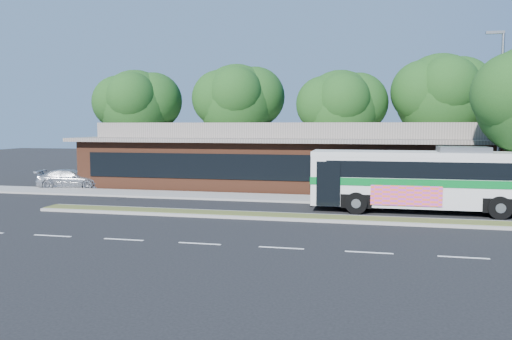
# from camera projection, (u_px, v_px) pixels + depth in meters

# --- Properties ---
(ground) EXTENTS (120.00, 120.00, 0.00)m
(ground) POSITION_uv_depth(u_px,v_px,m) (299.00, 221.00, 22.33)
(ground) COLOR black
(ground) RESTS_ON ground
(median_strip) EXTENTS (26.00, 1.10, 0.15)m
(median_strip) POSITION_uv_depth(u_px,v_px,m) (301.00, 217.00, 22.91)
(median_strip) COLOR #484E21
(median_strip) RESTS_ON ground
(sidewalk) EXTENTS (44.00, 2.60, 0.12)m
(sidewalk) POSITION_uv_depth(u_px,v_px,m) (314.00, 199.00, 28.55)
(sidewalk) COLOR gray
(sidewalk) RESTS_ON ground
(parking_lot) EXTENTS (14.00, 12.00, 0.01)m
(parking_lot) POSITION_uv_depth(u_px,v_px,m) (68.00, 185.00, 35.86)
(parking_lot) COLOR black
(parking_lot) RESTS_ON ground
(plaza_building) EXTENTS (33.20, 11.20, 4.45)m
(plaza_building) POSITION_uv_depth(u_px,v_px,m) (323.00, 156.00, 34.78)
(plaza_building) COLOR #5C2E1C
(plaza_building) RESTS_ON ground
(lamp_post) EXTENTS (0.93, 0.18, 9.07)m
(lamp_post) POSITION_uv_depth(u_px,v_px,m) (499.00, 113.00, 25.71)
(lamp_post) COLOR slate
(lamp_post) RESTS_ON ground
(tree_bg_a) EXTENTS (6.47, 5.80, 8.63)m
(tree_bg_a) POSITION_uv_depth(u_px,v_px,m) (142.00, 105.00, 39.62)
(tree_bg_a) COLOR black
(tree_bg_a) RESTS_ON ground
(tree_bg_b) EXTENTS (6.69, 6.00, 9.00)m
(tree_bg_b) POSITION_uv_depth(u_px,v_px,m) (243.00, 101.00, 38.87)
(tree_bg_b) COLOR black
(tree_bg_b) RESTS_ON ground
(tree_bg_c) EXTENTS (6.24, 5.60, 8.26)m
(tree_bg_c) POSITION_uv_depth(u_px,v_px,m) (346.00, 107.00, 36.26)
(tree_bg_c) COLOR black
(tree_bg_c) RESTS_ON ground
(tree_bg_d) EXTENTS (6.91, 6.20, 9.37)m
(tree_bg_d) POSITION_uv_depth(u_px,v_px,m) (446.00, 95.00, 35.68)
(tree_bg_d) COLOR black
(tree_bg_d) RESTS_ON ground
(transit_bus) EXTENTS (11.63, 2.77, 3.26)m
(transit_bus) POSITION_uv_depth(u_px,v_px,m) (432.00, 176.00, 24.40)
(transit_bus) COLOR silver
(transit_bus) RESTS_ON ground
(sedan) EXTENTS (4.70, 2.73, 1.28)m
(sedan) POSITION_uv_depth(u_px,v_px,m) (71.00, 179.00, 33.90)
(sedan) COLOR #B9BAC0
(sedan) RESTS_ON ground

